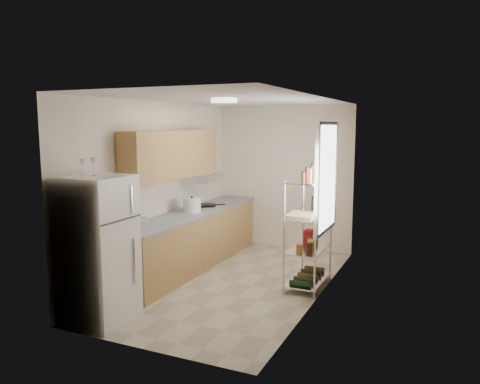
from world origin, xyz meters
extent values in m
cube|color=#B7AE95|center=(0.00, 0.00, -0.01)|extent=(2.50, 4.40, 0.01)
cube|color=silver|center=(0.00, 0.00, 2.60)|extent=(2.50, 4.40, 0.01)
cube|color=beige|center=(0.00, 2.21, 1.30)|extent=(2.50, 0.01, 2.60)
cube|color=beige|center=(0.00, -2.21, 1.30)|extent=(2.50, 0.01, 2.60)
cube|color=beige|center=(-1.25, 0.00, 1.30)|extent=(0.01, 4.40, 2.60)
cube|color=beige|center=(1.25, 0.00, 1.30)|extent=(0.01, 4.40, 2.60)
cube|color=#AC8349|center=(-0.92, 0.44, 0.43)|extent=(0.60, 3.48, 0.86)
cube|color=gray|center=(-0.90, 0.44, 0.88)|extent=(0.63, 3.51, 0.04)
cube|color=#B7BABC|center=(-0.94, -0.70, 0.88)|extent=(0.52, 0.44, 0.04)
cube|color=#B7BABC|center=(-0.64, 1.80, 0.46)|extent=(0.01, 0.55, 0.72)
cube|color=#AC8349|center=(-1.05, 0.10, 1.81)|extent=(0.33, 2.20, 0.72)
cube|color=#B7BABC|center=(-1.00, 0.90, 1.39)|extent=(0.50, 0.60, 0.12)
cube|color=white|center=(1.23, 0.35, 1.55)|extent=(0.06, 1.00, 1.46)
cube|color=silver|center=(1.00, 0.30, 0.10)|extent=(0.45, 0.90, 0.02)
cube|color=silver|center=(1.00, 0.30, 0.55)|extent=(0.45, 0.90, 0.02)
cube|color=silver|center=(1.00, 0.30, 1.00)|extent=(0.45, 0.90, 0.02)
cube|color=silver|center=(1.00, 0.30, 1.50)|extent=(0.45, 0.90, 0.02)
cylinder|color=silver|center=(0.79, -0.14, 0.78)|extent=(0.02, 0.02, 1.55)
cylinder|color=silver|center=(0.79, 0.74, 0.78)|extent=(0.02, 0.02, 1.55)
cylinder|color=silver|center=(1.22, -0.14, 0.78)|extent=(0.02, 0.02, 1.55)
cylinder|color=silver|center=(1.22, 0.74, 0.78)|extent=(0.02, 0.02, 1.55)
cylinder|color=white|center=(0.00, -0.30, 2.57)|extent=(0.34, 0.34, 0.05)
cube|color=white|center=(-0.87, -1.81, 0.85)|extent=(0.70, 0.70, 1.69)
cylinder|color=silver|center=(-0.90, 0.38, 1.01)|extent=(0.28, 0.28, 0.22)
cylinder|color=black|center=(-1.02, 0.88, 0.92)|extent=(0.28, 0.28, 0.04)
cylinder|color=black|center=(-0.90, 0.97, 0.92)|extent=(0.30, 0.30, 0.04)
cube|color=tan|center=(0.91, 0.25, 1.03)|extent=(0.39, 0.49, 0.03)
cube|color=black|center=(1.06, 0.58, 1.14)|extent=(0.15, 0.22, 0.25)
cube|color=maroon|center=(0.92, 0.62, 0.65)|extent=(0.12, 0.16, 0.18)
camera|label=1|loc=(2.73, -5.87, 2.25)|focal=35.00mm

